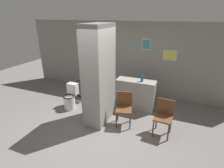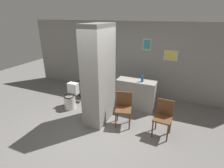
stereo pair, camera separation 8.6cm
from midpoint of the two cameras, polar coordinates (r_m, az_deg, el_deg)
ground_plane at (r=4.74m, az=-6.49°, el=-14.38°), size 14.00×14.00×0.00m
wall_back at (r=6.43m, az=4.28°, el=8.38°), size 8.00×0.09×2.60m
pillar_center at (r=4.57m, az=-4.78°, el=2.71°), size 0.54×1.04×2.60m
counter_shelf at (r=5.52m, az=7.26°, el=-3.31°), size 1.19×0.44×0.93m
toilet at (r=5.69m, az=-13.85°, el=-4.52°), size 0.36×0.52×0.77m
chair_near_pillar at (r=4.68m, az=3.43°, el=-7.44°), size 0.50×0.50×0.90m
chair_by_doorway at (r=4.47m, az=16.04°, el=-9.81°), size 0.44×0.44×0.90m
bicycle at (r=5.92m, az=-5.37°, el=-2.44°), size 1.80×0.42×0.76m
bottle_tall at (r=5.24m, az=9.34°, el=1.95°), size 0.08×0.08×0.29m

